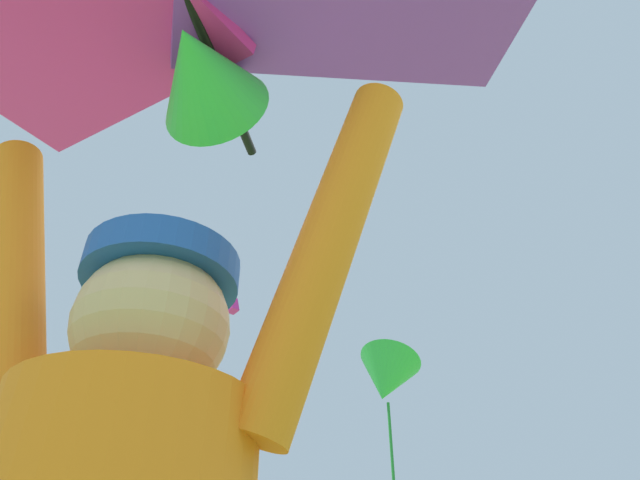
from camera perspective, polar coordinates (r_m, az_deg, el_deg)
held_stunt_kite at (r=1.35m, az=-12.18°, el=22.12°), size 1.84×1.04×0.41m
distant_kite_magenta_mid_right at (r=32.46m, az=-8.66°, el=-6.40°), size 0.87×0.75×0.93m
distant_kite_green_high_left at (r=31.39m, az=-14.71°, el=-16.88°), size 0.90×0.95×0.45m
distant_kite_green_mid_left at (r=11.97m, az=6.57°, el=-13.48°), size 1.53×1.47×3.08m
distant_kite_yellow_overhead_distant at (r=21.50m, az=-21.99°, el=14.16°), size 0.95×1.00×1.19m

